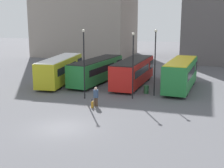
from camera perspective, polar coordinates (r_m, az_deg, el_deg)
ground_plane at (r=23.02m, az=-9.14°, el=-7.91°), size 160.00×160.00×0.00m
bus_0 at (r=37.92m, az=-9.39°, el=2.69°), size 3.60×10.48×3.07m
bus_1 at (r=37.82m, az=-2.76°, el=2.63°), size 3.54×10.75×2.83m
bus_2 at (r=36.45m, az=3.93°, el=2.35°), size 2.91×10.31×2.96m
bus_3 at (r=34.93m, az=12.48°, el=1.87°), size 3.05×9.51×3.22m
traveler at (r=27.76m, az=-2.97°, el=-1.99°), size 0.53×0.53×1.76m
suitcase at (r=27.57m, az=-3.62°, el=-3.74°), size 0.24×0.44×0.81m
lamp_post_0 at (r=31.25m, az=7.88°, el=4.73°), size 0.28×0.28×6.64m
lamp_post_1 at (r=29.92m, az=-5.14°, el=4.53°), size 0.28×0.28×6.70m
lamp_post_2 at (r=29.78m, az=3.86°, el=4.22°), size 0.28×0.28×6.40m
trash_bin at (r=32.66m, az=6.26°, el=-0.99°), size 0.52×0.52×0.85m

